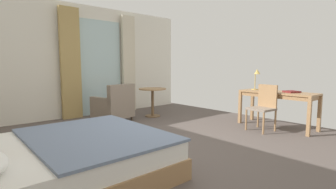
% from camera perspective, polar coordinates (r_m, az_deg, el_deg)
% --- Properties ---
extents(ground, '(6.36, 7.12, 0.10)m').
position_cam_1_polar(ground, '(4.17, 0.17, -11.99)').
color(ground, '#564C47').
extents(wall_back, '(5.96, 0.12, 2.78)m').
position_cam_1_polar(wall_back, '(6.78, -18.84, 7.17)').
color(wall_back, white).
rests_on(wall_back, ground).
extents(balcony_glass_door, '(1.18, 0.02, 2.45)m').
position_cam_1_polar(balcony_glass_door, '(6.89, -15.13, 5.89)').
color(balcony_glass_door, silver).
rests_on(balcony_glass_door, ground).
extents(curtain_panel_left, '(0.47, 0.10, 2.65)m').
position_cam_1_polar(curtain_panel_left, '(6.48, -21.24, 6.52)').
color(curtain_panel_left, tan).
rests_on(curtain_panel_left, ground).
extents(curtain_panel_right, '(0.39, 0.10, 2.65)m').
position_cam_1_polar(curtain_panel_right, '(7.21, -8.97, 6.83)').
color(curtain_panel_right, beige).
rests_on(curtain_panel_right, ground).
extents(bed, '(2.20, 1.84, 0.97)m').
position_cam_1_polar(bed, '(3.06, -23.58, -13.52)').
color(bed, '#9E754C').
rests_on(bed, ground).
extents(writing_desk, '(0.59, 1.50, 0.75)m').
position_cam_1_polar(writing_desk, '(5.67, 23.61, -0.29)').
color(writing_desk, '#9E754C').
rests_on(writing_desk, ground).
extents(desk_chair, '(0.47, 0.47, 0.90)m').
position_cam_1_polar(desk_chair, '(5.31, 20.89, -2.25)').
color(desk_chair, gray).
rests_on(desk_chair, ground).
extents(desk_lamp, '(0.17, 0.16, 0.46)m').
position_cam_1_polar(desk_lamp, '(5.93, 19.47, 4.31)').
color(desk_lamp, tan).
rests_on(desk_lamp, writing_desk).
extents(closed_book, '(0.33, 0.33, 0.03)m').
position_cam_1_polar(closed_book, '(5.58, 26.24, 0.59)').
color(closed_book, maroon).
rests_on(closed_book, writing_desk).
extents(armchair_by_window, '(0.84, 0.86, 0.87)m').
position_cam_1_polar(armchair_by_window, '(5.90, -12.11, -2.67)').
color(armchair_by_window, gray).
rests_on(armchair_by_window, ground).
extents(round_cafe_table, '(0.69, 0.69, 0.71)m').
position_cam_1_polar(round_cafe_table, '(6.33, -3.53, -0.25)').
color(round_cafe_table, '#9E754C').
rests_on(round_cafe_table, ground).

